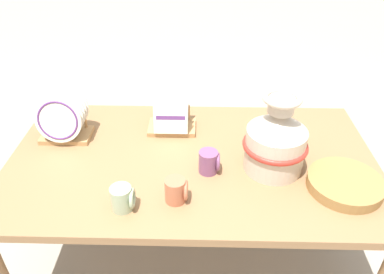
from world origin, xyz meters
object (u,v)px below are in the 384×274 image
Objects in this scene: ceramic_vase at (276,139)px; dish_rack_square_plates at (172,119)px; wicker_charger_stack at (345,184)px; mug_plum_glaze at (209,162)px; mug_terracotta_glaze at (177,190)px; dish_rack_round_plates at (63,120)px; mug_sage_glaze at (123,198)px.

ceramic_vase is 1.51× the size of dish_rack_square_plates.
dish_rack_square_plates is 0.78× the size of wicker_charger_stack.
wicker_charger_stack is (0.70, -0.40, -0.03)m from dish_rack_square_plates.
mug_terracotta_glaze is (-0.12, -0.17, 0.00)m from mug_plum_glaze.
ceramic_vase reaches higher than dish_rack_square_plates.
wicker_charger_stack is 0.65m from mug_terracotta_glaze.
mug_sage_glaze is (0.35, -0.45, -0.05)m from dish_rack_round_plates.
dish_rack_square_plates is at bearing 150.11° from wicker_charger_stack.
dish_rack_square_plates is at bearing 119.29° from mug_plum_glaze.
dish_rack_square_plates is 0.81m from wicker_charger_stack.
mug_plum_glaze reaches higher than wicker_charger_stack.
ceramic_vase reaches higher than wicker_charger_stack.
dish_rack_square_plates is at bearing 75.32° from mug_sage_glaze.
mug_terracotta_glaze is (-0.39, -0.20, -0.09)m from ceramic_vase.
mug_terracotta_glaze is at bearing -125.56° from mug_plum_glaze.
dish_rack_round_plates is at bearing -169.97° from dish_rack_square_plates.
dish_rack_square_plates is 2.32× the size of mug_terracotta_glaze.
dish_rack_round_plates reaches higher than dish_rack_square_plates.
mug_sage_glaze is (-0.14, -0.53, -0.01)m from dish_rack_square_plates.
ceramic_vase is 3.50× the size of mug_plum_glaze.
dish_rack_round_plates reaches higher than mug_sage_glaze.
dish_rack_round_plates is 0.57m from mug_sage_glaze.
dish_rack_square_plates is 0.36m from mug_plum_glaze.
ceramic_vase is at bearing -32.54° from dish_rack_square_plates.
wicker_charger_stack is (1.18, -0.32, -0.07)m from dish_rack_round_plates.
ceramic_vase is 0.31m from wicker_charger_stack.
mug_sage_glaze and mug_terracotta_glaze have the same top height.
wicker_charger_stack is at bearing 8.79° from mug_sage_glaze.
dish_rack_square_plates reaches higher than wicker_charger_stack.
dish_rack_square_plates is 2.32× the size of mug_sage_glaze.
mug_sage_glaze is at bearing -171.21° from wicker_charger_stack.
wicker_charger_stack is at bearing -9.78° from mug_plum_glaze.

